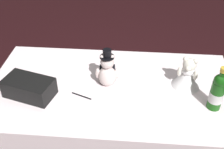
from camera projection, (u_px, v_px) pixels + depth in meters
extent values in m
cube|color=white|center=(112.00, 127.00, 2.05)|extent=(1.63, 0.89, 0.78)
ellipsoid|color=silver|center=(107.00, 76.00, 1.79)|extent=(0.12, 0.11, 0.14)
cube|color=black|center=(107.00, 73.00, 1.81)|extent=(0.10, 0.06, 0.11)
sphere|color=silver|center=(107.00, 62.00, 1.72)|extent=(0.09, 0.09, 0.09)
sphere|color=silver|center=(107.00, 60.00, 1.75)|extent=(0.04, 0.04, 0.04)
sphere|color=silver|center=(112.00, 57.00, 1.70)|extent=(0.03, 0.03, 0.03)
sphere|color=silver|center=(102.00, 57.00, 1.70)|extent=(0.03, 0.03, 0.03)
ellipsoid|color=silver|center=(117.00, 73.00, 1.79)|extent=(0.04, 0.04, 0.08)
ellipsoid|color=silver|center=(98.00, 73.00, 1.79)|extent=(0.04, 0.04, 0.08)
sphere|color=silver|center=(112.00, 76.00, 1.87)|extent=(0.05, 0.05, 0.05)
sphere|color=silver|center=(103.00, 76.00, 1.86)|extent=(0.05, 0.05, 0.05)
cylinder|color=black|center=(107.00, 57.00, 1.70)|extent=(0.09, 0.09, 0.01)
cylinder|color=black|center=(107.00, 53.00, 1.68)|extent=(0.05, 0.05, 0.05)
cone|color=white|center=(187.00, 78.00, 1.79)|extent=(0.19, 0.19, 0.13)
ellipsoid|color=white|center=(188.00, 71.00, 1.76)|extent=(0.08, 0.07, 0.06)
sphere|color=silver|center=(190.00, 65.00, 1.73)|extent=(0.09, 0.09, 0.09)
sphere|color=silver|center=(188.00, 69.00, 1.70)|extent=(0.04, 0.04, 0.04)
sphere|color=silver|center=(186.00, 59.00, 1.72)|extent=(0.03, 0.03, 0.03)
sphere|color=silver|center=(195.00, 61.00, 1.70)|extent=(0.03, 0.03, 0.03)
ellipsoid|color=silver|center=(179.00, 71.00, 1.76)|extent=(0.03, 0.03, 0.07)
ellipsoid|color=silver|center=(196.00, 75.00, 1.72)|extent=(0.03, 0.03, 0.07)
cone|color=white|center=(189.00, 69.00, 1.80)|extent=(0.18, 0.18, 0.15)
cylinder|color=#165112|center=(216.00, 95.00, 1.61)|extent=(0.08, 0.08, 0.19)
sphere|color=#165112|center=(221.00, 81.00, 1.54)|extent=(0.08, 0.08, 0.08)
cylinder|color=#165112|center=(223.00, 74.00, 1.51)|extent=(0.03, 0.03, 0.07)
cylinder|color=gold|center=(224.00, 70.00, 1.50)|extent=(0.04, 0.04, 0.03)
cylinder|color=silver|center=(216.00, 96.00, 1.61)|extent=(0.08, 0.08, 0.07)
cylinder|color=black|center=(82.00, 96.00, 1.73)|extent=(0.13, 0.06, 0.01)
cone|color=silver|center=(91.00, 99.00, 1.71)|extent=(0.01, 0.01, 0.01)
cube|color=black|center=(29.00, 88.00, 1.72)|extent=(0.34, 0.24, 0.12)
cube|color=#B7B7BF|center=(30.00, 80.00, 1.78)|extent=(0.04, 0.02, 0.03)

